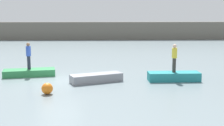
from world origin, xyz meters
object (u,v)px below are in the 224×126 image
rowboat_teal (174,76)px  mooring_buoy (47,89)px  rowboat_green (29,73)px  rowboat_grey (96,78)px  person_yellow_shirt (174,57)px  person_blue_shirt (29,55)px

rowboat_teal → mooring_buoy: size_ratio=5.30×
rowboat_green → mooring_buoy: mooring_buoy is taller
rowboat_teal → mooring_buoy: mooring_buoy is taller
rowboat_grey → rowboat_teal: size_ratio=1.00×
rowboat_green → mooring_buoy: size_ratio=5.58×
rowboat_green → rowboat_teal: bearing=-21.4°
person_yellow_shirt → mooring_buoy: 8.06m
person_blue_shirt → mooring_buoy: (1.99, -4.76, -1.15)m
rowboat_grey → rowboat_teal: rowboat_teal is taller
person_yellow_shirt → rowboat_grey: bearing=-177.4°
rowboat_teal → person_blue_shirt: (-9.36, 1.75, 1.18)m
rowboat_grey → rowboat_teal: 4.83m
person_blue_shirt → rowboat_grey: bearing=-23.5°
rowboat_teal → mooring_buoy: 7.96m
rowboat_grey → mooring_buoy: 3.78m
rowboat_green → person_yellow_shirt: (9.36, -1.75, 1.30)m
rowboat_grey → person_blue_shirt: (-4.54, 1.97, 1.20)m
rowboat_teal → person_yellow_shirt: person_yellow_shirt is taller
rowboat_grey → rowboat_green: bearing=134.2°
mooring_buoy → rowboat_green: bearing=112.7°
person_yellow_shirt → mooring_buoy: person_yellow_shirt is taller
mooring_buoy → rowboat_grey: bearing=47.7°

